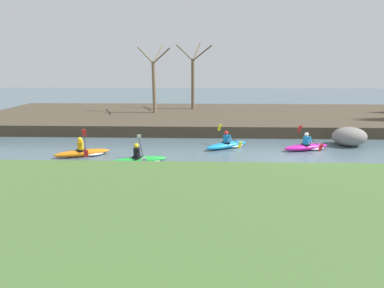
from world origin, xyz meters
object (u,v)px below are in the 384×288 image
Objects in this scene: kayaker_lead at (308,146)px; kayaker_trailing at (141,159)px; kayaker_middle at (228,144)px; kayaker_far_back at (85,152)px; boulder_midstream at (349,136)px.

kayaker_trailing is at bearing 178.94° from kayaker_lead.
kayaker_middle is at bearing 158.62° from kayaker_lead.
kayaker_middle is 5.27m from kayaker_trailing.
kayaker_far_back is 14.80m from boulder_midstream.
kayaker_lead is 2.88m from boulder_midstream.
kayaker_lead and kayaker_middle have the same top height.
kayaker_trailing is 1.43× the size of boulder_midstream.
kayaker_lead is at bearing -15.12° from kayaker_far_back.
kayaker_trailing is (-4.41, -2.88, 0.00)m from kayaker_middle.
kayaker_lead is 9.15m from kayaker_trailing.
kayaker_trailing reaches higher than boulder_midstream.
kayaker_trailing is at bearing -179.16° from kayaker_middle.
kayaker_trailing is (-8.77, -2.58, 0.00)m from kayaker_lead.
kayaker_far_back is at bearing -170.43° from boulder_midstream.
kayaker_middle is 0.95× the size of kayaker_far_back.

